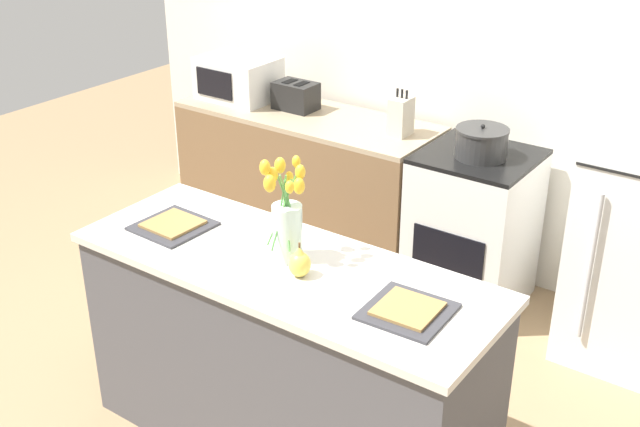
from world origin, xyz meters
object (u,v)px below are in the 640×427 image
at_px(flower_vase, 286,220).
at_px(pear_figurine, 300,263).
at_px(stove_range, 473,229).
at_px(toaster, 296,96).
at_px(plate_setting_right, 408,310).
at_px(cooking_pot, 481,143).
at_px(plate_setting_left, 173,225).
at_px(knife_block, 401,116).
at_px(microwave, 238,78).

bearing_deg(flower_vase, pear_figurine, -33.19).
distance_m(stove_range, toaster, 1.38).
bearing_deg(stove_range, plate_setting_right, -73.45).
bearing_deg(cooking_pot, pear_figurine, -90.30).
distance_m(plate_setting_left, cooking_pot, 1.74).
bearing_deg(stove_range, knife_block, 178.47).
distance_m(toaster, microwave, 0.44).
height_order(pear_figurine, plate_setting_left, pear_figurine).
bearing_deg(toaster, flower_vase, -54.05).
relative_size(stove_range, plate_setting_left, 2.97).
relative_size(plate_setting_right, microwave, 0.64).
height_order(pear_figurine, plate_setting_right, pear_figurine).
bearing_deg(toaster, pear_figurine, -52.62).
distance_m(cooking_pot, knife_block, 0.53).
bearing_deg(flower_vase, knife_block, 103.96).
xyz_separation_m(stove_range, knife_block, (-0.50, 0.01, 0.56)).
relative_size(toaster, knife_block, 1.04).
bearing_deg(plate_setting_right, cooking_pot, 106.21).
xyz_separation_m(plate_setting_left, plate_setting_right, (1.17, 0.00, 0.00)).
bearing_deg(microwave, stove_range, 0.02).
bearing_deg(pear_figurine, stove_range, 90.44).
bearing_deg(plate_setting_left, pear_figurine, -1.10).
distance_m(toaster, cooking_pot, 1.30).
relative_size(plate_setting_left, plate_setting_right, 1.00).
bearing_deg(stove_range, plate_setting_left, -112.77).
distance_m(stove_range, plate_setting_right, 1.77).
xyz_separation_m(stove_range, cooking_pot, (0.02, -0.04, 0.53)).
xyz_separation_m(pear_figurine, toaster, (-1.28, 1.68, -0.00)).
relative_size(flower_vase, microwave, 0.91).
relative_size(toaster, microwave, 0.58).
xyz_separation_m(plate_setting_left, microwave, (-1.02, 1.63, 0.09)).
height_order(toaster, knife_block, knife_block).
xyz_separation_m(stove_range, plate_setting_left, (-0.68, -1.63, 0.49)).
bearing_deg(plate_setting_left, toaster, 109.41).
bearing_deg(microwave, knife_block, 0.67).
height_order(flower_vase, plate_setting_left, flower_vase).
relative_size(plate_setting_left, cooking_pot, 1.08).
distance_m(flower_vase, plate_setting_right, 0.62).
xyz_separation_m(plate_setting_right, cooking_pot, (-0.46, 1.59, 0.04)).
xyz_separation_m(flower_vase, plate_setting_left, (-0.57, -0.07, -0.16)).
height_order(stove_range, cooking_pot, cooking_pot).
height_order(flower_vase, knife_block, flower_vase).
bearing_deg(plate_setting_right, toaster, 136.47).
relative_size(plate_setting_left, toaster, 1.09).
xyz_separation_m(stove_range, microwave, (-1.70, -0.00, 0.59)).
xyz_separation_m(toaster, cooking_pot, (1.29, -0.08, -0.00)).
xyz_separation_m(plate_setting_right, microwave, (-2.19, 1.63, 0.09)).
relative_size(flower_vase, knife_block, 1.61).
distance_m(flower_vase, plate_setting_left, 0.60).
xyz_separation_m(flower_vase, knife_block, (-0.39, 1.58, -0.09)).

